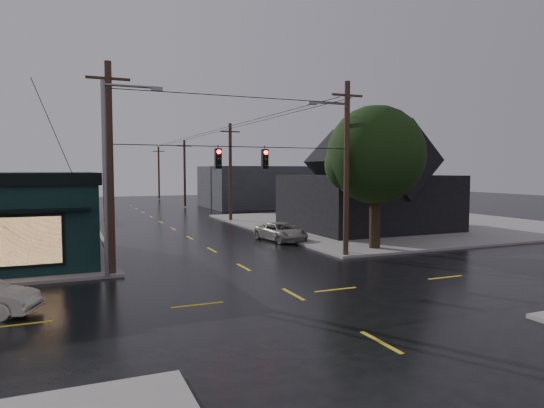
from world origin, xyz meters
name	(u,v)px	position (x,y,z in m)	size (l,w,h in m)	color
ground_plane	(293,294)	(0.00, 0.00, 0.00)	(160.00, 160.00, 0.00)	black
sidewalk_ne	(392,223)	(20.00, 20.00, 0.07)	(28.00, 28.00, 0.15)	gray
ne_building	(367,177)	(15.00, 17.00, 4.47)	(12.60, 11.60, 8.75)	black
corner_tree	(376,155)	(9.53, 7.95, 6.00)	(6.20, 6.20, 8.99)	black
utility_pole_nw	(113,276)	(-6.50, 6.50, 0.00)	(2.00, 0.32, 10.15)	#341F17
utility_pole_ne	(346,257)	(6.50, 6.50, 0.00)	(2.00, 0.32, 10.15)	#341F17
utility_pole_far_a	(231,221)	(6.50, 28.00, 0.00)	(2.00, 0.32, 9.65)	#341F17
utility_pole_far_b	(185,207)	(6.50, 48.00, 0.00)	(2.00, 0.32, 9.15)	#341F17
utility_pole_far_c	(159,199)	(6.50, 68.00, 0.00)	(2.00, 0.32, 9.15)	#341F17
span_signal_assembly	(242,158)	(0.10, 6.50, 5.70)	(13.00, 0.48, 1.23)	black
streetlight_nw	(107,280)	(-6.80, 5.80, 0.00)	(5.40, 0.30, 9.15)	slate
streetlight_ne	(347,255)	(7.00, 7.20, 0.00)	(5.40, 0.30, 9.15)	slate
bg_building_west	(9,198)	(-14.00, 40.00, 2.20)	(12.00, 10.00, 4.40)	#2F2822
bg_building_east	(257,187)	(16.00, 45.00, 2.80)	(14.00, 12.00, 5.60)	#2C2C32
suv_silver	(281,232)	(5.70, 13.94, 0.65)	(2.17, 4.70, 1.31)	gray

